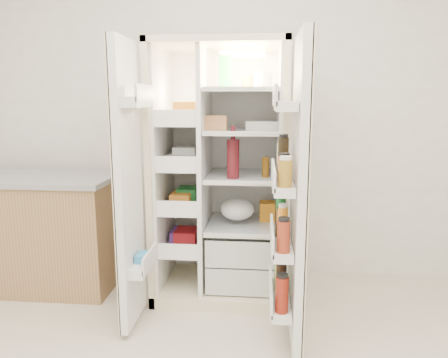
{
  "coord_description": "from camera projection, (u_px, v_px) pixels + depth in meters",
  "views": [
    {
      "loc": [
        0.26,
        -1.38,
        1.41
      ],
      "look_at": [
        0.02,
        1.25,
        0.92
      ],
      "focal_mm": 34.0,
      "sensor_mm": 36.0,
      "label": 1
    }
  ],
  "objects": [
    {
      "name": "fridge_door",
      "position": [
        295.0,
        199.0,
        2.37
      ],
      "size": [
        0.17,
        0.58,
        1.72
      ],
      "color": "white",
      "rests_on": "floor"
    },
    {
      "name": "refrigerator",
      "position": [
        224.0,
        192.0,
        3.12
      ],
      "size": [
        0.92,
        0.7,
        1.8
      ],
      "color": "beige",
      "rests_on": "floor"
    },
    {
      "name": "freezer_door",
      "position": [
        129.0,
        188.0,
        2.55
      ],
      "size": [
        0.15,
        0.4,
        1.72
      ],
      "color": "white",
      "rests_on": "floor"
    },
    {
      "name": "wall_back",
      "position": [
        230.0,
        108.0,
        3.34
      ],
      "size": [
        4.0,
        0.02,
        2.7
      ],
      "primitive_type": "cube",
      "color": "white",
      "rests_on": "floor"
    },
    {
      "name": "kitchen_counter",
      "position": [
        40.0,
        231.0,
        3.22
      ],
      "size": [
        1.18,
        0.63,
        0.86
      ],
      "color": "#9E7D4F",
      "rests_on": "floor"
    }
  ]
}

